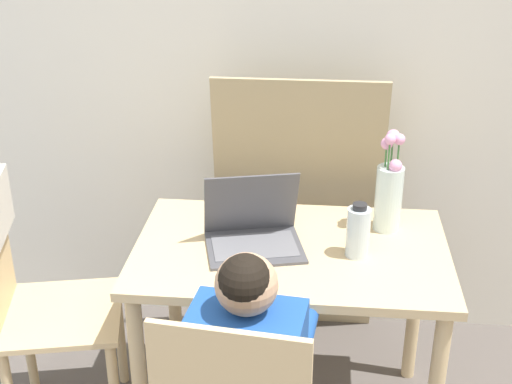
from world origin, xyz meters
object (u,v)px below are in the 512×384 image
at_px(chair_spare, 18,271).
at_px(person_seated, 252,367).
at_px(laptop, 253,229).
at_px(water_bottle, 358,231).
at_px(flower_vase, 389,190).

xyz_separation_m(chair_spare, person_seated, (0.82, -0.41, -0.00)).
relative_size(laptop, water_bottle, 1.96).
xyz_separation_m(laptop, water_bottle, (0.34, -0.04, 0.03)).
bearing_deg(water_bottle, chair_spare, -176.43).
height_order(person_seated, laptop, person_seated).
bearing_deg(water_bottle, laptop, 172.92).
bearing_deg(laptop, water_bottle, -20.80).
bearing_deg(flower_vase, water_bottle, -118.67).
distance_m(flower_vase, water_bottle, 0.23).
distance_m(chair_spare, person_seated, 0.91).
bearing_deg(chair_spare, laptop, -94.27).
xyz_separation_m(flower_vase, water_bottle, (-0.11, -0.19, -0.06)).
height_order(chair_spare, flower_vase, flower_vase).
xyz_separation_m(laptop, flower_vase, (0.44, 0.15, 0.09)).
distance_m(chair_spare, laptop, 0.79).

